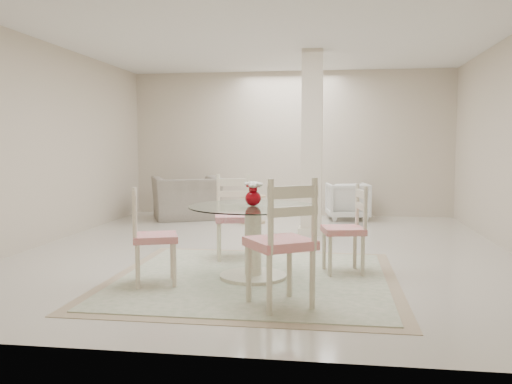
# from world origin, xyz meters

# --- Properties ---
(ground) EXTENTS (7.00, 7.00, 0.00)m
(ground) POSITION_xyz_m (0.00, 0.00, 0.00)
(ground) COLOR beige
(ground) RESTS_ON ground
(room_shell) EXTENTS (6.02, 7.02, 2.71)m
(room_shell) POSITION_xyz_m (0.00, 0.00, 1.86)
(room_shell) COLOR beige
(room_shell) RESTS_ON ground
(column) EXTENTS (0.30, 0.30, 2.70)m
(column) POSITION_xyz_m (0.50, 1.30, 1.35)
(column) COLOR beige
(column) RESTS_ON ground
(area_rug) EXTENTS (2.83, 2.83, 0.02)m
(area_rug) POSITION_xyz_m (0.05, -1.52, 0.01)
(area_rug) COLOR tan
(area_rug) RESTS_ON ground
(dining_table) EXTENTS (1.27, 1.27, 0.73)m
(dining_table) POSITION_xyz_m (0.05, -1.52, 0.37)
(dining_table) COLOR #F1EBC6
(dining_table) RESTS_ON ground
(red_vase) EXTENTS (0.18, 0.17, 0.24)m
(red_vase) POSITION_xyz_m (0.05, -1.52, 0.85)
(red_vase) COLOR #9D040E
(red_vase) RESTS_ON dining_table
(dining_chair_east) EXTENTS (0.48, 0.48, 1.01)m
(dining_chair_east) POSITION_xyz_m (0.99, -1.16, 0.53)
(dining_chair_east) COLOR beige
(dining_chair_east) RESTS_ON ground
(dining_chair_north) EXTENTS (0.52, 0.52, 1.08)m
(dining_chair_north) POSITION_xyz_m (-0.32, -0.57, 0.57)
(dining_chair_north) COLOR #EDE6C3
(dining_chair_north) RESTS_ON ground
(dining_chair_west) EXTENTS (0.52, 0.52, 1.01)m
(dining_chair_west) POSITION_xyz_m (-0.90, -1.90, 0.53)
(dining_chair_west) COLOR #F5E5C9
(dining_chair_west) RESTS_ON ground
(dining_chair_south) EXTENTS (0.65, 0.65, 1.18)m
(dining_chair_south) POSITION_xyz_m (0.44, -2.47, 0.62)
(dining_chair_south) COLOR beige
(dining_chair_south) RESTS_ON ground
(recliner_taupe) EXTENTS (1.48, 1.40, 0.76)m
(recliner_taupe) POSITION_xyz_m (-1.78, 2.63, 0.38)
(recliner_taupe) COLOR gray
(recliner_taupe) RESTS_ON ground
(armchair_white) EXTENTS (0.81, 0.82, 0.66)m
(armchair_white) POSITION_xyz_m (1.07, 2.97, 0.33)
(armchair_white) COLOR white
(armchair_white) RESTS_ON ground
(side_table) EXTENTS (0.46, 0.46, 0.47)m
(side_table) POSITION_xyz_m (-0.54, 2.30, 0.22)
(side_table) COLOR #D7A884
(side_table) RESTS_ON ground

